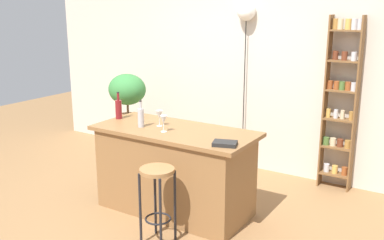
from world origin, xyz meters
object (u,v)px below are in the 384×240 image
bottle_wine_red (119,109)px  bottle_olive_oil (141,117)px  bar_stool (157,189)px  potted_plant (127,94)px  wine_glass_left (164,120)px  pendant_globe_light (246,13)px  cookbook (225,143)px  spice_shelf (341,101)px  plant_stool (129,146)px  wine_glass_center (159,115)px

bottle_wine_red → bottle_olive_oil: bearing=-18.6°
bar_stool → bottle_wine_red: (-0.99, 0.65, 0.48)m
potted_plant → wine_glass_left: size_ratio=4.86×
bar_stool → potted_plant: potted_plant is taller
potted_plant → bottle_olive_oil: size_ratio=2.89×
bottle_olive_oil → pendant_globe_light: (0.36, 1.65, 1.01)m
bar_stool → cookbook: size_ratio=3.36×
bar_stool → pendant_globe_light: 2.62m
bar_stool → bottle_wine_red: 1.27m
spice_shelf → bottle_olive_oil: bearing=-134.6°
wine_glass_left → plant_stool: bearing=141.9°
cookbook → bottle_olive_oil: bearing=156.5°
wine_glass_center → spice_shelf: bearing=45.8°
bottle_wine_red → wine_glass_center: bottle_wine_red is taller
plant_stool → pendant_globe_light: bearing=22.7°
bar_stool → potted_plant: 2.30m
spice_shelf → wine_glass_left: 2.08m
bottle_olive_oil → pendant_globe_light: 1.97m
potted_plant → cookbook: bearing=-28.8°
pendant_globe_light → spice_shelf: bearing=-2.1°
bottle_olive_oil → wine_glass_left: (0.30, -0.03, 0.01)m
wine_glass_left → potted_plant: bearing=141.9°
spice_shelf → bar_stool: bearing=-115.7°
plant_stool → wine_glass_left: (1.37, -1.08, 0.79)m
bar_stool → bottle_wine_red: size_ratio=2.37×
spice_shelf → potted_plant: 2.71m
bar_stool → cookbook: 0.72m
bottle_wine_red → wine_glass_center: 0.56m
bar_stool → bottle_wine_red: bearing=146.9°
plant_stool → potted_plant: size_ratio=0.52×
bar_stool → plant_stool: size_ratio=1.72×
bottle_wine_red → pendant_globe_light: 1.97m
potted_plant → plant_stool: bearing=180.0°
bar_stool → potted_plant: (-1.64, 1.55, 0.42)m
potted_plant → pendant_globe_light: size_ratio=0.37×
plant_stool → wine_glass_center: 1.72m
plant_stool → cookbook: bearing=-28.8°
spice_shelf → pendant_globe_light: size_ratio=0.93×
bottle_wine_red → cookbook: size_ratio=1.41×
bar_stool → bottle_olive_oil: bottle_olive_oil is taller
bar_stool → bottle_olive_oil: (-0.57, 0.50, 0.47)m
spice_shelf → bottle_wine_red: size_ratio=6.69×
plant_stool → wine_glass_left: wine_glass_left is taller
plant_stool → wine_glass_center: (1.21, -0.93, 0.79)m
wine_glass_left → bar_stool: bearing=-60.8°
bar_stool → wine_glass_left: (-0.27, 0.48, 0.48)m
bar_stool → wine_glass_center: 0.90m
bottle_wine_red → wine_glass_center: (0.56, -0.02, 0.00)m
wine_glass_center → cookbook: wine_glass_center is taller
bottle_olive_oil → bottle_wine_red: bearing=161.4°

